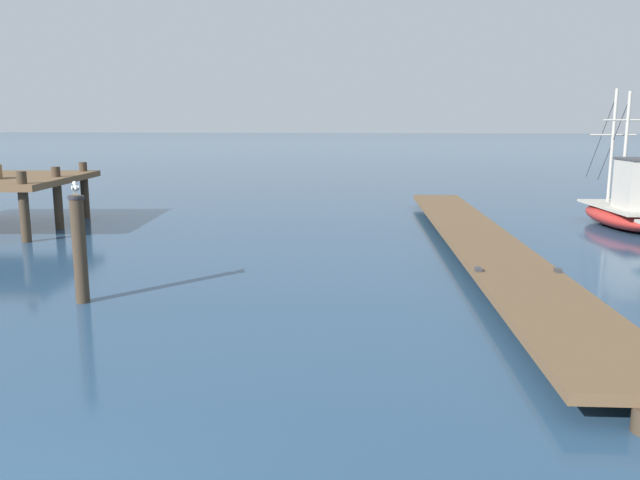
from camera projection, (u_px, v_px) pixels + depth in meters
floating_dock at (481, 240)px, 16.89m from camera, size 3.24×20.19×0.53m
fishing_boat_2 at (625, 207)px, 20.97m from camera, size 2.25×5.54×4.57m
mooring_piling at (79, 248)px, 12.18m from camera, size 0.30×0.30×2.09m
perched_seagull at (75, 188)px, 11.97m from camera, size 0.26×0.35×0.26m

